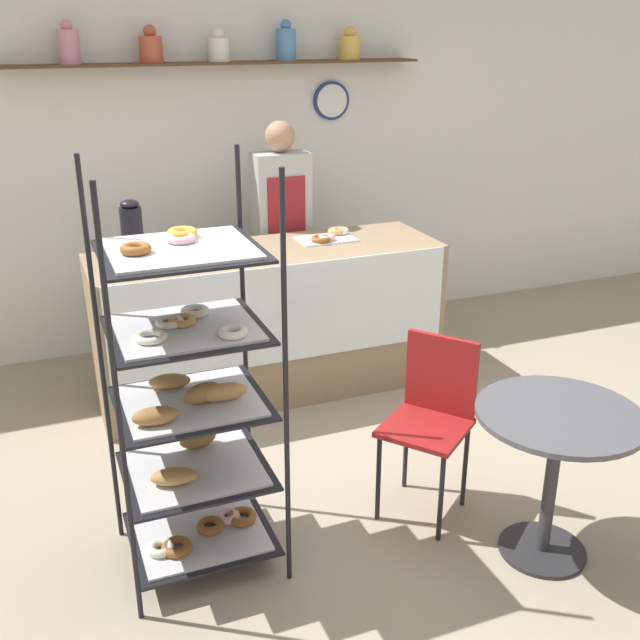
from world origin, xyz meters
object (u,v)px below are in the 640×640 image
(pastry_rack, at_px, (191,403))
(person_worker, at_px, (282,230))
(donut_tray_counter, at_px, (330,236))
(cafe_table, at_px, (555,448))
(cafe_chair, at_px, (433,407))
(coffee_carafe, at_px, (132,232))

(pastry_rack, relative_size, person_worker, 1.08)
(person_worker, height_order, donut_tray_counter, person_worker)
(cafe_table, bearing_deg, cafe_chair, 120.12)
(cafe_table, height_order, donut_tray_counter, donut_tray_counter)
(cafe_table, relative_size, donut_tray_counter, 1.95)
(person_worker, relative_size, cafe_chair, 1.89)
(cafe_chair, bearing_deg, coffee_carafe, 177.78)
(donut_tray_counter, bearing_deg, pastry_rack, -128.94)
(cafe_chair, distance_m, donut_tray_counter, 1.69)
(pastry_rack, distance_m, person_worker, 2.35)
(cafe_table, height_order, coffee_carafe, coffee_carafe)
(pastry_rack, height_order, donut_tray_counter, pastry_rack)
(cafe_chair, xyz_separation_m, donut_tray_counter, (0.13, 1.63, 0.43))
(coffee_carafe, height_order, donut_tray_counter, coffee_carafe)
(person_worker, relative_size, donut_tray_counter, 4.48)
(cafe_chair, height_order, coffee_carafe, coffee_carafe)
(person_worker, relative_size, cafe_table, 2.30)
(cafe_chair, height_order, donut_tray_counter, donut_tray_counter)
(person_worker, xyz_separation_m, donut_tray_counter, (0.18, -0.46, 0.06))
(person_worker, bearing_deg, coffee_carafe, -155.54)
(pastry_rack, height_order, cafe_table, pastry_rack)
(coffee_carafe, bearing_deg, person_worker, 24.46)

